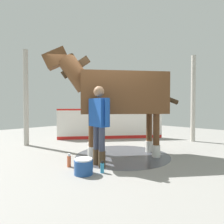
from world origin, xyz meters
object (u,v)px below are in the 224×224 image
at_px(handler, 99,120).
at_px(horse, 118,94).
at_px(bottle_spray, 69,161).
at_px(bottle_shampoo, 102,167).
at_px(wash_bucket, 84,166).

bearing_deg(handler, horse, 26.41).
xyz_separation_m(handler, bottle_spray, (-0.39, -0.49, -0.85)).
bearing_deg(horse, bottle_shampoo, 67.93).
bearing_deg(bottle_spray, horse, 85.64).
bearing_deg(bottle_shampoo, handler, 145.89).
height_order(bottle_shampoo, bottle_spray, bottle_spray).
xyz_separation_m(wash_bucket, bottle_spray, (-0.56, 0.05, -0.02)).
bearing_deg(wash_bucket, bottle_shampoo, 55.67).
bearing_deg(bottle_spray, bottle_shampoo, 17.48).
relative_size(handler, bottle_shampoo, 7.50).
relative_size(handler, bottle_spray, 6.06).
bearing_deg(handler, bottle_spray, 151.09).
xyz_separation_m(handler, bottle_shampoo, (0.37, -0.25, -0.87)).
distance_m(handler, bottle_shampoo, 0.98).
distance_m(wash_bucket, bottle_shampoo, 0.35).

